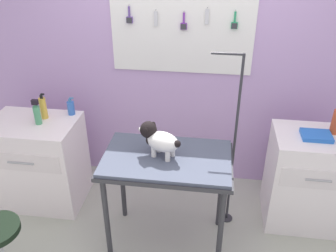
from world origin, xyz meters
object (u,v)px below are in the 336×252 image
at_px(dog, 158,139).
at_px(counter_left, 40,162).
at_px(cabinet_right, 307,179).
at_px(grooming_table, 167,166).
at_px(detangler_spray, 37,114).
at_px(grooming_arm, 232,152).

xyz_separation_m(dog, counter_left, (-1.23, 0.37, -0.59)).
bearing_deg(cabinet_right, grooming_table, -159.77).
xyz_separation_m(counter_left, cabinet_right, (2.50, 0.05, 0.01)).
relative_size(counter_left, detangler_spray, 3.72).
distance_m(grooming_arm, detangler_spray, 1.74).
bearing_deg(dog, grooming_arm, 28.32).
distance_m(grooming_arm, counter_left, 1.84).
height_order(grooming_arm, cabinet_right, grooming_arm).
distance_m(grooming_table, counter_left, 1.40).
height_order(grooming_arm, dog, grooming_arm).
bearing_deg(cabinet_right, dog, -161.45).
xyz_separation_m(grooming_arm, detangler_spray, (-1.73, 0.05, 0.22)).
xyz_separation_m(grooming_arm, dog, (-0.58, -0.31, 0.27)).
bearing_deg(grooming_arm, counter_left, 178.17).
relative_size(dog, cabinet_right, 0.39).
distance_m(grooming_table, detangler_spray, 1.28).
bearing_deg(detangler_spray, dog, -17.37).
height_order(grooming_table, cabinet_right, cabinet_right).
xyz_separation_m(counter_left, detangler_spray, (0.08, -0.01, 0.54)).
distance_m(counter_left, detangler_spray, 0.55).
xyz_separation_m(grooming_arm, cabinet_right, (0.69, 0.11, -0.30)).
height_order(grooming_arm, counter_left, grooming_arm).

